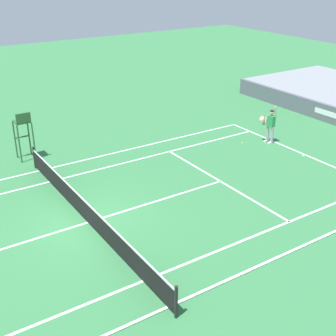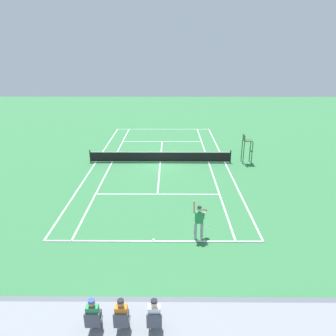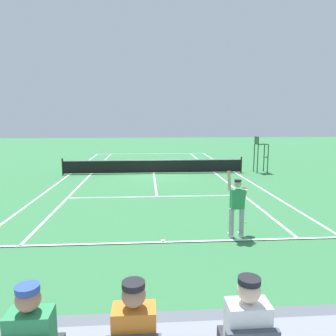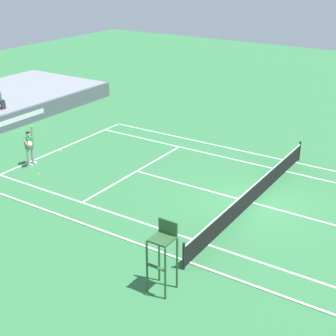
{
  "view_description": "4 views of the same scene",
  "coord_description": "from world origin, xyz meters",
  "px_view_note": "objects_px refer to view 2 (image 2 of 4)",
  "views": [
    {
      "loc": [
        14.1,
        -5.6,
        9.12
      ],
      "look_at": [
        -0.68,
        4.06,
        1.0
      ],
      "focal_mm": 49.29,
      "sensor_mm": 36.0,
      "label": 1
    },
    {
      "loc": [
        -0.81,
        25.44,
        9.01
      ],
      "look_at": [
        -0.68,
        4.06,
        1.0
      ],
      "focal_mm": 33.9,
      "sensor_mm": 36.0,
      "label": 2
    },
    {
      "loc": [
        0.47,
        20.71,
        3.63
      ],
      "look_at": [
        -0.68,
        4.06,
        1.0
      ],
      "focal_mm": 33.66,
      "sensor_mm": 36.0,
      "label": 3
    },
    {
      "loc": [
        -18.38,
        -7.41,
        10.17
      ],
      "look_at": [
        -0.68,
        4.06,
        1.0
      ],
      "focal_mm": 52.76,
      "sensor_mm": 36.0,
      "label": 4
    }
  ],
  "objects_px": {
    "spectator_seated_0": "(155,316)",
    "tennis_ball": "(209,225)",
    "spectator_seated_1": "(122,316)",
    "spectator_seated_2": "(94,315)",
    "umpire_chair": "(247,145)",
    "tennis_player": "(199,221)"
  },
  "relations": [
    {
      "from": "spectator_seated_0",
      "to": "tennis_player",
      "type": "distance_m",
      "value": 6.96
    },
    {
      "from": "tennis_player",
      "to": "spectator_seated_1",
      "type": "bearing_deg",
      "value": 66.78
    },
    {
      "from": "spectator_seated_2",
      "to": "tennis_ball",
      "type": "xyz_separation_m",
      "value": [
        -4.39,
        -7.93,
        -1.64
      ]
    },
    {
      "from": "spectator_seated_2",
      "to": "tennis_player",
      "type": "xyz_separation_m",
      "value": [
        -3.69,
        -6.67,
        -0.68
      ]
    },
    {
      "from": "spectator_seated_0",
      "to": "tennis_ball",
      "type": "relative_size",
      "value": 18.6
    },
    {
      "from": "spectator_seated_0",
      "to": "umpire_chair",
      "type": "xyz_separation_m",
      "value": [
        -6.85,
        -18.25,
        -0.11
      ]
    },
    {
      "from": "spectator_seated_0",
      "to": "umpire_chair",
      "type": "relative_size",
      "value": 0.52
    },
    {
      "from": "spectator_seated_0",
      "to": "umpire_chair",
      "type": "bearing_deg",
      "value": -110.57
    },
    {
      "from": "spectator_seated_2",
      "to": "umpire_chair",
      "type": "height_order",
      "value": "umpire_chair"
    },
    {
      "from": "tennis_ball",
      "to": "umpire_chair",
      "type": "height_order",
      "value": "umpire_chair"
    },
    {
      "from": "tennis_ball",
      "to": "spectator_seated_2",
      "type": "bearing_deg",
      "value": 61.02
    },
    {
      "from": "spectator_seated_0",
      "to": "spectator_seated_1",
      "type": "height_order",
      "value": "same"
    },
    {
      "from": "spectator_seated_0",
      "to": "spectator_seated_1",
      "type": "relative_size",
      "value": 1.0
    },
    {
      "from": "spectator_seated_1",
      "to": "spectator_seated_2",
      "type": "distance_m",
      "value": 0.83
    },
    {
      "from": "spectator_seated_1",
      "to": "tennis_ball",
      "type": "height_order",
      "value": "spectator_seated_1"
    },
    {
      "from": "spectator_seated_0",
      "to": "spectator_seated_2",
      "type": "height_order",
      "value": "same"
    },
    {
      "from": "spectator_seated_1",
      "to": "umpire_chair",
      "type": "distance_m",
      "value": 19.85
    },
    {
      "from": "tennis_ball",
      "to": "spectator_seated_1",
      "type": "bearing_deg",
      "value": 65.83
    },
    {
      "from": "spectator_seated_0",
      "to": "tennis_ball",
      "type": "xyz_separation_m",
      "value": [
        -2.6,
        -7.93,
        -1.64
      ]
    },
    {
      "from": "spectator_seated_1",
      "to": "umpire_chair",
      "type": "relative_size",
      "value": 0.52
    },
    {
      "from": "spectator_seated_2",
      "to": "umpire_chair",
      "type": "bearing_deg",
      "value": -115.34
    },
    {
      "from": "spectator_seated_1",
      "to": "tennis_ball",
      "type": "xyz_separation_m",
      "value": [
        -3.56,
        -7.93,
        -1.64
      ]
    }
  ]
}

